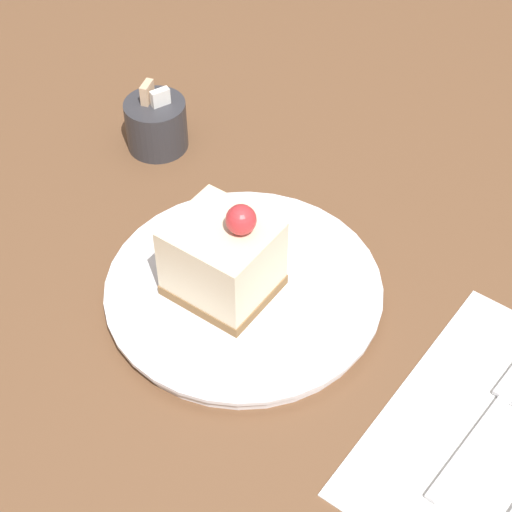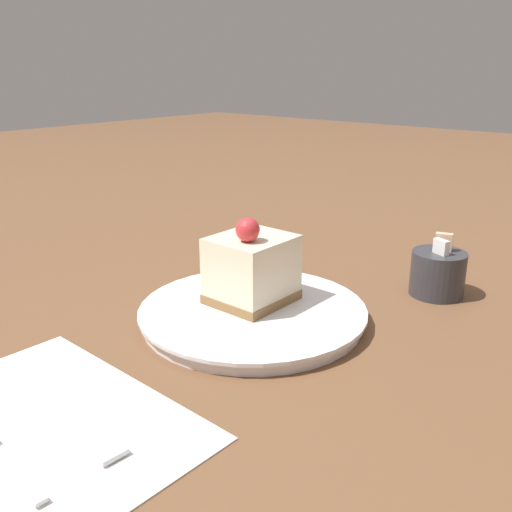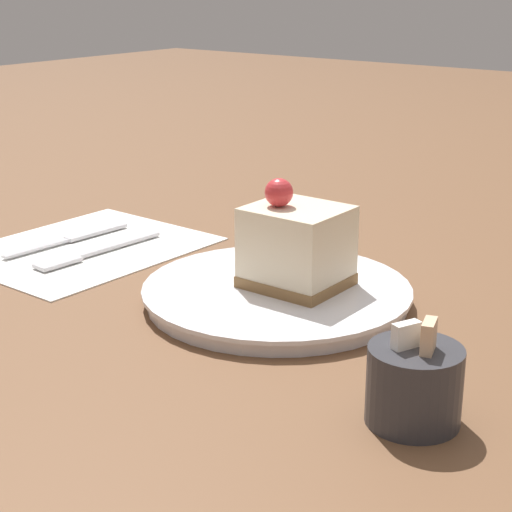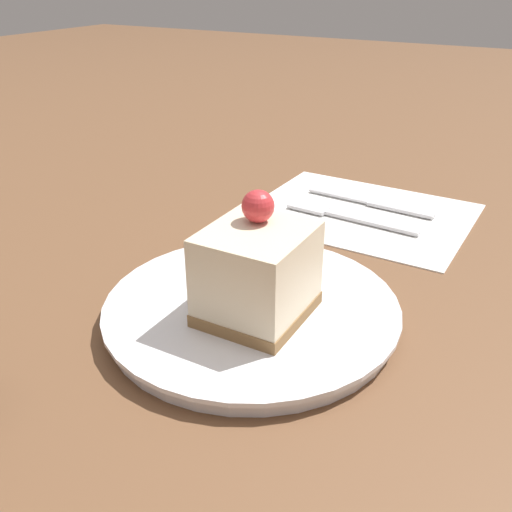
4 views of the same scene
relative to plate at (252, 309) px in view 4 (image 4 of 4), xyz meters
The scene contains 6 objects.
ground_plane 0.03m from the plate, 156.19° to the right, with size 4.00×4.00×0.00m, color brown.
plate is the anchor object (origin of this frame).
cake_slice 0.05m from the plate, 131.16° to the right, with size 0.09×0.08×0.10m.
napkin 0.27m from the plate, ahead, with size 0.21×0.26×0.00m.
fork 0.24m from the plate, ahead, with size 0.03×0.17×0.00m.
knife 0.30m from the plate, ahead, with size 0.02×0.17×0.00m.
Camera 4 is at (-0.33, -0.19, 0.27)m, focal length 40.00 mm.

